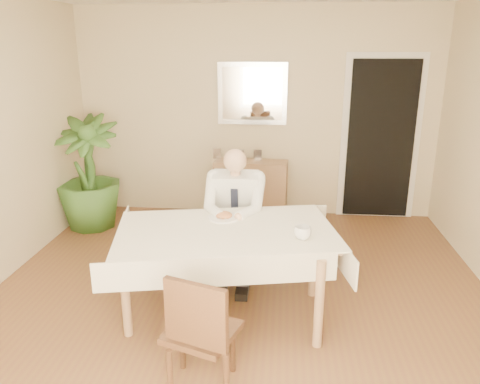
# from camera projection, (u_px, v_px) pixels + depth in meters

# --- Properties ---
(room) EXTENTS (5.00, 5.02, 2.60)m
(room) POSITION_uv_depth(u_px,v_px,m) (236.00, 162.00, 3.51)
(room) COLOR brown
(room) RESTS_ON ground
(window) EXTENTS (1.34, 0.04, 1.44)m
(window) POSITION_uv_depth(u_px,v_px,m) (129.00, 350.00, 1.12)
(window) COLOR white
(window) RESTS_ON room
(doorway) EXTENTS (0.96, 0.07, 2.10)m
(doorway) POSITION_uv_depth(u_px,v_px,m) (380.00, 140.00, 5.79)
(doorway) COLOR white
(doorway) RESTS_ON ground
(mirror) EXTENTS (0.86, 0.04, 0.76)m
(mirror) POSITION_uv_depth(u_px,v_px,m) (252.00, 94.00, 5.78)
(mirror) COLOR silver
(mirror) RESTS_ON room
(dining_table) EXTENTS (1.92, 1.36, 0.75)m
(dining_table) POSITION_uv_depth(u_px,v_px,m) (226.00, 239.00, 3.70)
(dining_table) COLOR #8E6947
(dining_table) RESTS_ON ground
(chair_far) EXTENTS (0.47, 0.47, 0.88)m
(chair_far) POSITION_uv_depth(u_px,v_px,m) (237.00, 220.00, 4.58)
(chair_far) COLOR #3F2514
(chair_far) RESTS_ON ground
(chair_near) EXTENTS (0.52, 0.53, 0.86)m
(chair_near) POSITION_uv_depth(u_px,v_px,m) (200.00, 330.00, 2.85)
(chair_near) COLOR #3F2514
(chair_near) RESTS_ON ground
(seated_man) EXTENTS (0.48, 0.72, 1.24)m
(seated_man) POSITION_uv_depth(u_px,v_px,m) (234.00, 211.00, 4.25)
(seated_man) COLOR white
(seated_man) RESTS_ON ground
(plate) EXTENTS (0.26, 0.26, 0.02)m
(plate) POSITION_uv_depth(u_px,v_px,m) (224.00, 218.00, 3.90)
(plate) COLOR white
(plate) RESTS_ON dining_table
(food) EXTENTS (0.14, 0.14, 0.06)m
(food) POSITION_uv_depth(u_px,v_px,m) (224.00, 215.00, 3.89)
(food) COLOR #985A32
(food) RESTS_ON dining_table
(knife) EXTENTS (0.01, 0.13, 0.01)m
(knife) POSITION_uv_depth(u_px,v_px,m) (228.00, 218.00, 3.83)
(knife) COLOR silver
(knife) RESTS_ON dining_table
(fork) EXTENTS (0.01, 0.13, 0.01)m
(fork) POSITION_uv_depth(u_px,v_px,m) (218.00, 218.00, 3.84)
(fork) COLOR silver
(fork) RESTS_ON dining_table
(coffee_mug) EXTENTS (0.15, 0.15, 0.10)m
(coffee_mug) POSITION_uv_depth(u_px,v_px,m) (303.00, 233.00, 3.47)
(coffee_mug) COLOR white
(coffee_mug) RESTS_ON dining_table
(sideboard) EXTENTS (0.94, 0.38, 0.73)m
(sideboard) POSITION_uv_depth(u_px,v_px,m) (251.00, 189.00, 5.99)
(sideboard) COLOR #8E6947
(sideboard) RESTS_ON ground
(photo_frame_left) EXTENTS (0.10, 0.02, 0.14)m
(photo_frame_left) POSITION_uv_depth(u_px,v_px,m) (217.00, 154.00, 5.96)
(photo_frame_left) COLOR silver
(photo_frame_left) RESTS_ON sideboard
(photo_frame_center) EXTENTS (0.10, 0.02, 0.14)m
(photo_frame_center) POSITION_uv_depth(u_px,v_px,m) (240.00, 155.00, 5.89)
(photo_frame_center) COLOR silver
(photo_frame_center) RESTS_ON sideboard
(photo_frame_right) EXTENTS (0.10, 0.02, 0.14)m
(photo_frame_right) POSITION_uv_depth(u_px,v_px,m) (258.00, 155.00, 5.88)
(photo_frame_right) COLOR silver
(photo_frame_right) RESTS_ON sideboard
(potted_palm) EXTENTS (0.80, 0.80, 1.36)m
(potted_palm) POSITION_uv_depth(u_px,v_px,m) (88.00, 173.00, 5.55)
(potted_palm) COLOR #335A20
(potted_palm) RESTS_ON ground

